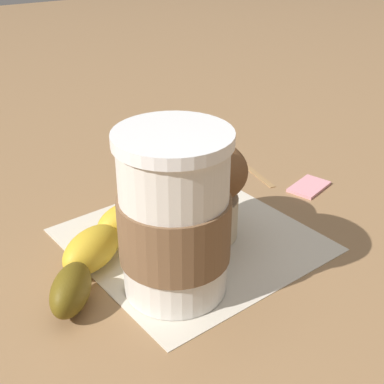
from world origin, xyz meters
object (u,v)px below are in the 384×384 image
(coffee_cup, at_px, (174,218))
(sugar_packet, at_px, (309,185))
(banana, at_px, (118,236))
(muffin, at_px, (208,187))

(coffee_cup, height_order, sugar_packet, coffee_cup)
(sugar_packet, bearing_deg, banana, 92.04)
(muffin, xyz_separation_m, banana, (0.02, 0.09, -0.04))
(coffee_cup, distance_m, sugar_packet, 0.25)
(muffin, distance_m, banana, 0.10)
(muffin, bearing_deg, banana, 79.07)
(banana, distance_m, sugar_packet, 0.25)
(coffee_cup, distance_m, banana, 0.09)
(banana, bearing_deg, muffin, -100.93)
(banana, bearing_deg, coffee_cup, -163.76)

